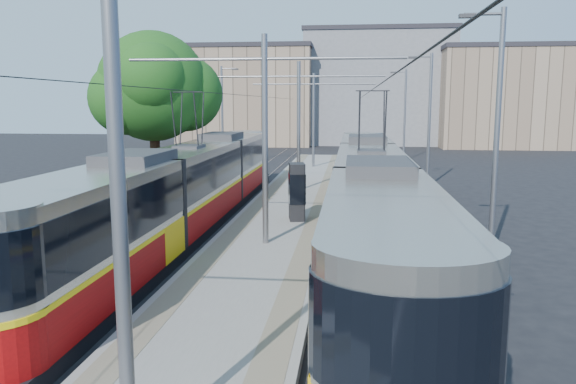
# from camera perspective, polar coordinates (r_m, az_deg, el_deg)

# --- Properties ---
(ground) EXTENTS (160.00, 160.00, 0.00)m
(ground) POSITION_cam_1_polar(r_m,az_deg,el_deg) (12.11, -8.24, -15.76)
(ground) COLOR black
(ground) RESTS_ON ground
(platform) EXTENTS (4.00, 50.00, 0.30)m
(platform) POSITION_cam_1_polar(r_m,az_deg,el_deg) (28.20, 0.49, -1.04)
(platform) COLOR gray
(platform) RESTS_ON ground
(tactile_strip_left) EXTENTS (0.70, 50.00, 0.01)m
(tactile_strip_left) POSITION_cam_1_polar(r_m,az_deg,el_deg) (28.36, -2.42, -0.67)
(tactile_strip_left) COLOR gray
(tactile_strip_left) RESTS_ON platform
(tactile_strip_right) EXTENTS (0.70, 50.00, 0.01)m
(tactile_strip_right) POSITION_cam_1_polar(r_m,az_deg,el_deg) (28.07, 3.44, -0.78)
(tactile_strip_right) COLOR gray
(tactile_strip_right) RESTS_ON platform
(rails) EXTENTS (8.71, 70.00, 0.03)m
(rails) POSITION_cam_1_polar(r_m,az_deg,el_deg) (28.23, 0.49, -1.31)
(rails) COLOR gray
(rails) RESTS_ON ground
(tram_left) EXTENTS (2.43, 28.29, 5.50)m
(tram_left) POSITION_cam_1_polar(r_m,az_deg,el_deg) (23.12, -9.90, 0.53)
(tram_left) COLOR black
(tram_left) RESTS_ON ground
(tram_right) EXTENTS (2.43, 29.15, 5.50)m
(tram_right) POSITION_cam_1_polar(r_m,az_deg,el_deg) (20.68, 8.37, -0.00)
(tram_right) COLOR black
(tram_right) RESTS_ON ground
(catenary) EXTENTS (9.20, 70.00, 7.00)m
(catenary) POSITION_cam_1_polar(r_m,az_deg,el_deg) (24.95, -0.18, 7.76)
(catenary) COLOR slate
(catenary) RESTS_ON platform
(street_lamps) EXTENTS (15.18, 38.22, 8.00)m
(street_lamps) POSITION_cam_1_polar(r_m,az_deg,el_deg) (31.77, 1.26, 7.40)
(street_lamps) COLOR slate
(street_lamps) RESTS_ON ground
(shelter) EXTENTS (0.82, 1.16, 2.34)m
(shelter) POSITION_cam_1_polar(r_m,az_deg,el_deg) (23.04, 0.91, 0.17)
(shelter) COLOR black
(shelter) RESTS_ON platform
(tree) EXTENTS (5.87, 5.43, 8.53)m
(tree) POSITION_cam_1_polar(r_m,az_deg,el_deg) (28.64, -12.75, 10.19)
(tree) COLOR #382314
(tree) RESTS_ON ground
(building_left) EXTENTS (16.32, 12.24, 12.00)m
(building_left) POSITION_cam_1_polar(r_m,az_deg,el_deg) (71.80, -3.93, 9.71)
(building_left) COLOR gray
(building_left) RESTS_ON ground
(building_centre) EXTENTS (18.36, 14.28, 14.12)m
(building_centre) POSITION_cam_1_polar(r_m,az_deg,el_deg) (74.72, 9.00, 10.40)
(building_centre) COLOR gray
(building_centre) RESTS_ON ground
(building_right) EXTENTS (14.28, 10.20, 11.58)m
(building_right) POSITION_cam_1_polar(r_m,az_deg,el_deg) (70.73, 20.73, 9.00)
(building_right) COLOR gray
(building_right) RESTS_ON ground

